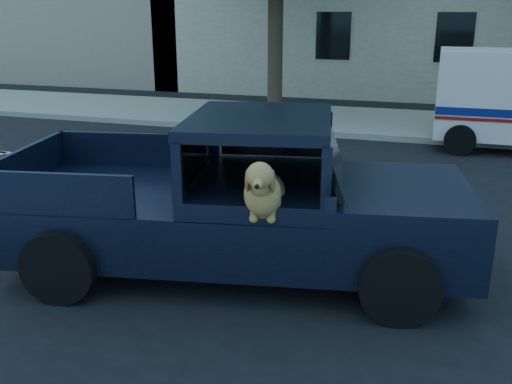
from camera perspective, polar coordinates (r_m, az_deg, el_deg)
ground at (r=7.57m, az=11.39°, el=-6.95°), size 120.00×120.00×0.00m
far_sidewalk at (r=16.36m, az=15.18°, el=6.55°), size 60.00×4.00×0.15m
lane_stripes at (r=10.81m, az=24.09°, el=-0.50°), size 21.60×0.14×0.01m
pickup_truck at (r=7.01m, az=-2.49°, el=-2.79°), size 5.74×3.18×1.95m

